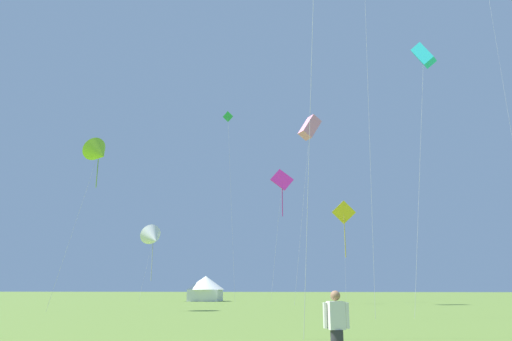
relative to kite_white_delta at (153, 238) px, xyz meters
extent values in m
cone|color=white|center=(0.00, 0.00, 0.01)|extent=(4.46, 4.53, 3.69)
cylinder|color=#A4A4A4|center=(0.00, 0.00, -3.24)|extent=(0.09, 0.09, 4.98)
cylinder|color=#B2B2B7|center=(-0.45, -0.83, -4.17)|extent=(0.92, 1.68, 8.37)
cube|color=pink|center=(21.52, -9.12, 11.76)|extent=(2.90, 2.50, 2.98)
cylinder|color=#B2B2B7|center=(20.44, -9.83, 1.70)|extent=(2.18, 1.43, 20.12)
cone|color=#99DB2D|center=(3.51, -25.22, 4.59)|extent=(3.32, 3.12, 2.73)
cylinder|color=olive|center=(3.51, -25.22, 2.79)|extent=(0.07, 0.07, 2.48)
cylinder|color=#B2B2B7|center=(2.38, -26.11, -1.88)|extent=(2.28, 1.80, 12.95)
cube|color=yellow|center=(25.66, -0.11, 3.00)|extent=(3.13, 0.97, 3.03)
cylinder|color=#A79518|center=(25.66, -0.11, -0.30)|extent=(0.09, 0.09, 5.03)
cylinder|color=#B2B2B7|center=(25.48, -1.19, -2.68)|extent=(0.38, 2.18, 11.36)
cube|color=#E02DA3|center=(18.02, -6.70, 6.09)|extent=(2.81, 1.42, 2.91)
cylinder|color=#9D2072|center=(18.02, -6.70, 3.46)|extent=(0.09, 0.09, 3.69)
cylinder|color=#B2B2B7|center=(17.31, -7.10, -1.13)|extent=(1.45, 0.82, 14.45)
cylinder|color=#B2B2B7|center=(25.50, -31.35, 8.87)|extent=(1.23, 2.00, 34.45)
cylinder|color=#B2B2B7|center=(41.30, -14.98, 10.14)|extent=(0.30, 1.38, 36.99)
cube|color=green|center=(11.03, -5.45, 14.96)|extent=(1.41, 0.41, 1.38)
cylinder|color=#B2B2B7|center=(11.69, -5.82, 3.30)|extent=(1.33, 0.77, 23.32)
cube|color=#1EB7CC|center=(29.82, -29.44, 9.88)|extent=(1.79, 1.49, 1.86)
cylinder|color=#B2B2B7|center=(28.62, -30.18, 0.76)|extent=(2.42, 1.51, 18.24)
cube|color=white|center=(21.76, -50.73, -7.16)|extent=(0.41, 0.33, 0.60)
sphere|color=#9E7051|center=(21.76, -50.73, -6.74)|extent=(0.22, 0.22, 0.22)
cylinder|color=white|center=(21.52, -50.73, -7.16)|extent=(0.09, 0.09, 0.55)
cylinder|color=white|center=(22.00, -50.73, -7.16)|extent=(0.09, 0.09, 0.55)
cube|color=white|center=(6.89, 2.39, -7.59)|extent=(4.09, 4.09, 1.53)
cone|color=white|center=(6.89, 2.39, -5.93)|extent=(5.11, 5.11, 1.79)
camera|label=1|loc=(21.25, -61.61, -6.56)|focal=32.77mm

